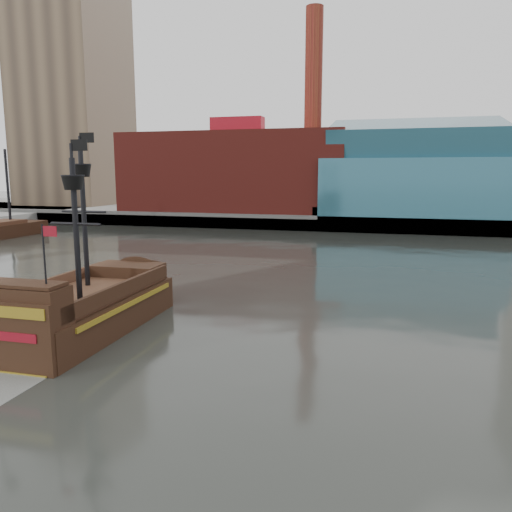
% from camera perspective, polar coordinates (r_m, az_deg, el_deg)
% --- Properties ---
extents(ground, '(400.00, 400.00, 0.00)m').
position_cam_1_polar(ground, '(23.58, -4.28, -14.72)').
color(ground, '#242621').
rests_on(ground, ground).
extents(promenade_far, '(220.00, 60.00, 2.00)m').
position_cam_1_polar(promenade_far, '(112.77, 11.83, 4.87)').
color(promenade_far, slate).
rests_on(promenade_far, ground).
extents(seawall, '(220.00, 1.00, 2.60)m').
position_cam_1_polar(seawall, '(83.45, 10.45, 3.57)').
color(seawall, '#4C4C49').
rests_on(seawall, ground).
extents(skyline, '(149.00, 45.00, 62.00)m').
position_cam_1_polar(skyline, '(105.84, 14.94, 17.26)').
color(skyline, brown).
rests_on(skyline, promenade_far).
extents(pirate_ship, '(5.78, 17.45, 13.00)m').
position_cam_1_polar(pirate_ship, '(32.48, -19.13, -6.19)').
color(pirate_ship, black).
rests_on(pirate_ship, ground).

